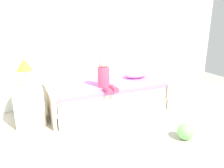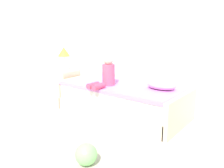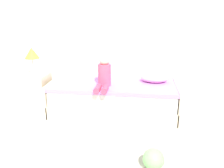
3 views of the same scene
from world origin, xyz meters
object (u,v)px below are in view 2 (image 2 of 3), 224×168
(nightstand, at_px, (65,85))
(table_lamp, at_px, (64,53))
(bed, at_px, (121,99))
(child_figure, at_px, (107,73))
(pillow, at_px, (161,85))
(toy_ball, at_px, (86,154))

(nightstand, relative_size, table_lamp, 1.33)
(bed, relative_size, child_figure, 4.14)
(nightstand, relative_size, pillow, 1.36)
(child_figure, relative_size, pillow, 1.16)
(nightstand, height_order, child_figure, child_figure)
(child_figure, bearing_deg, table_lamp, 171.44)
(table_lamp, xyz_separation_m, child_figure, (1.22, -0.18, -0.23))
(pillow, bearing_deg, table_lamp, -175.89)
(pillow, height_order, toy_ball, pillow)
(table_lamp, height_order, pillow, table_lamp)
(pillow, xyz_separation_m, toy_ball, (-0.06, -1.54, -0.45))
(bed, distance_m, child_figure, 0.53)
(toy_ball, bearing_deg, table_lamp, 144.44)
(nightstand, distance_m, child_figure, 1.30)
(toy_ball, bearing_deg, pillow, 87.94)
(table_lamp, bearing_deg, toy_ball, -35.56)
(child_figure, xyz_separation_m, toy_ball, (0.73, -1.21, -0.59))
(nightstand, bearing_deg, table_lamp, -90.00)
(nightstand, relative_size, toy_ball, 2.60)
(toy_ball, bearing_deg, nightstand, 144.44)
(nightstand, bearing_deg, toy_ball, -35.56)
(pillow, bearing_deg, nightstand, -175.89)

